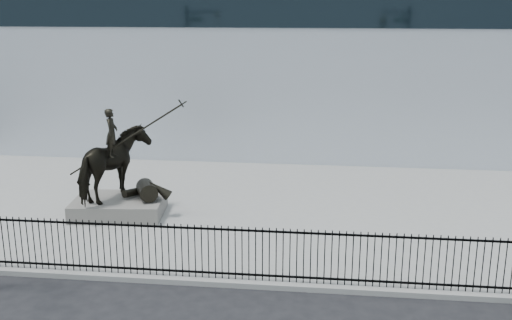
# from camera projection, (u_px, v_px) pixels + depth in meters

# --- Properties ---
(ground) EXTENTS (120.00, 120.00, 0.00)m
(ground) POSITION_uv_depth(u_px,v_px,m) (236.00, 308.00, 14.76)
(ground) COLOR black
(ground) RESTS_ON ground
(plaza) EXTENTS (30.00, 12.00, 0.15)m
(plaza) POSITION_uv_depth(u_px,v_px,m) (265.00, 210.00, 21.46)
(plaza) COLOR gray
(plaza) RESTS_ON ground
(building) EXTENTS (44.00, 14.00, 9.00)m
(building) POSITION_uv_depth(u_px,v_px,m) (290.00, 54.00, 32.79)
(building) COLOR silver
(building) RESTS_ON ground
(picket_fence) EXTENTS (22.10, 0.10, 1.50)m
(picket_fence) POSITION_uv_depth(u_px,v_px,m) (243.00, 253.00, 15.73)
(picket_fence) COLOR black
(picket_fence) RESTS_ON plaza
(statue_plinth) EXTENTS (3.24, 2.38, 0.57)m
(statue_plinth) POSITION_uv_depth(u_px,v_px,m) (119.00, 207.00, 20.68)
(statue_plinth) COLOR #635F5A
(statue_plinth) RESTS_ON plaza
(equestrian_statue) EXTENTS (3.89, 2.60, 3.31)m
(equestrian_statue) POSITION_uv_depth(u_px,v_px,m) (118.00, 165.00, 20.30)
(equestrian_statue) COLOR black
(equestrian_statue) RESTS_ON statue_plinth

